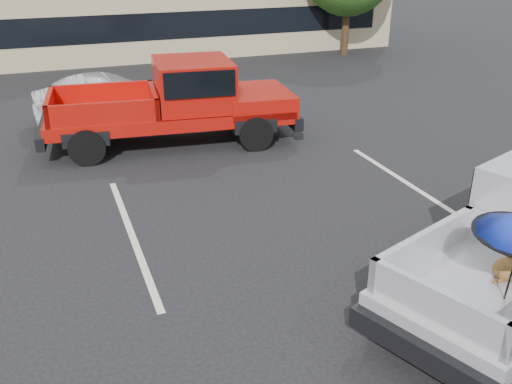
# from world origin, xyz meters

# --- Properties ---
(ground) EXTENTS (90.00, 90.00, 0.00)m
(ground) POSITION_xyz_m (0.00, 0.00, 0.00)
(ground) COLOR black
(ground) RESTS_ON ground
(stripe_left) EXTENTS (0.12, 5.00, 0.01)m
(stripe_left) POSITION_xyz_m (-3.00, 2.00, 0.00)
(stripe_left) COLOR silver
(stripe_left) RESTS_ON ground
(stripe_right) EXTENTS (0.12, 5.00, 0.01)m
(stripe_right) POSITION_xyz_m (3.00, 2.00, 0.00)
(stripe_right) COLOR silver
(stripe_right) RESTS_ON ground
(red_pickup) EXTENTS (6.61, 2.92, 2.11)m
(red_pickup) POSITION_xyz_m (-0.74, 6.63, 1.15)
(red_pickup) COLOR black
(red_pickup) RESTS_ON ground
(silver_sedan) EXTENTS (4.18, 1.69, 1.35)m
(silver_sedan) POSITION_xyz_m (-2.39, 9.03, 0.67)
(silver_sedan) COLOR #A9AAB0
(silver_sedan) RESTS_ON ground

